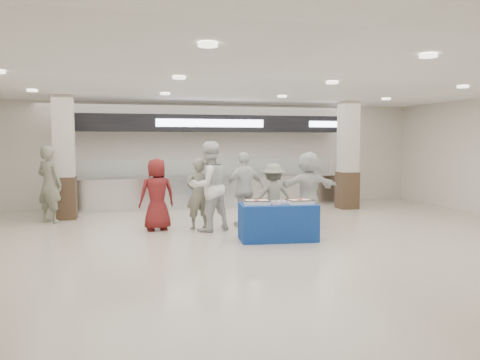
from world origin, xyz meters
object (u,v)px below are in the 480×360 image
object	(u,v)px
display_table	(278,222)
chef_short	(245,189)
sheet_cake_right	(300,201)
soldier_b	(273,196)
chef_tall	(209,186)
sheet_cake_left	(257,202)
cupcake_tray	(278,202)
soldier_bg	(49,184)
civilian_maroon	(157,194)
soldier_a	(198,194)
civilian_white	(308,188)

from	to	relation	value
display_table	chef_short	xyz separation A→B (m)	(-0.28, 1.67, 0.51)
display_table	sheet_cake_right	world-z (taller)	sheet_cake_right
sheet_cake_right	soldier_b	world-z (taller)	soldier_b
chef_short	chef_tall	bearing A→B (deg)	9.18
sheet_cake_left	cupcake_tray	world-z (taller)	sheet_cake_left
sheet_cake_left	sheet_cake_right	world-z (taller)	sheet_cake_left
sheet_cake_left	sheet_cake_right	xyz separation A→B (m)	(0.88, -0.13, -0.00)
soldier_b	soldier_bg	xyz separation A→B (m)	(-5.13, 2.10, 0.20)
civilian_maroon	soldier_bg	distance (m)	3.00
sheet_cake_right	chef_short	xyz separation A→B (m)	(-0.71, 1.76, 0.08)
cupcake_tray	sheet_cake_right	bearing A→B (deg)	-6.11
sheet_cake_right	soldier_bg	distance (m)	6.28
civilian_maroon	chef_short	bearing A→B (deg)	170.58
civilian_maroon	chef_tall	size ratio (longest dim) A/B	0.81
soldier_a	chef_tall	size ratio (longest dim) A/B	0.81
civilian_maroon	chef_short	distance (m)	2.05
chef_short	cupcake_tray	bearing A→B (deg)	87.10
cupcake_tray	chef_short	distance (m)	1.73
display_table	civilian_white	world-z (taller)	civilian_white
cupcake_tray	soldier_bg	distance (m)	5.88
soldier_b	civilian_maroon	bearing A→B (deg)	-9.14
sheet_cake_left	civilian_maroon	xyz separation A→B (m)	(-1.89, 1.62, 0.02)
display_table	chef_tall	distance (m)	1.89
civilian_maroon	chef_short	size ratio (longest dim) A/B	0.93
sheet_cake_left	civilian_maroon	size ratio (longest dim) A/B	0.35
chef_tall	soldier_b	world-z (taller)	chef_tall
civilian_maroon	sheet_cake_left	bearing A→B (deg)	129.75
chef_tall	chef_short	xyz separation A→B (m)	(0.93, 0.35, -0.12)
display_table	soldier_bg	size ratio (longest dim) A/B	0.81
chef_short	soldier_b	distance (m)	0.74
display_table	civilian_maroon	bearing A→B (deg)	150.38
soldier_a	chef_short	bearing A→B (deg)	173.17
soldier_a	soldier_b	size ratio (longest dim) A/B	1.08
display_table	civilian_maroon	distance (m)	2.89
soldier_b	chef_tall	bearing A→B (deg)	-3.59
cupcake_tray	chef_short	xyz separation A→B (m)	(-0.26, 1.71, 0.10)
civilian_maroon	soldier_b	distance (m)	2.66
display_table	cupcake_tray	size ratio (longest dim) A/B	3.45
cupcake_tray	civilian_maroon	xyz separation A→B (m)	(-2.32, 1.70, 0.04)
sheet_cake_right	chef_tall	world-z (taller)	chef_tall
display_table	soldier_a	distance (m)	2.17
display_table	chef_short	bearing A→B (deg)	105.28
cupcake_tray	civilian_maroon	bearing A→B (deg)	143.66
soldier_a	soldier_b	bearing A→B (deg)	156.34
civilian_white	soldier_bg	world-z (taller)	soldier_bg
sheet_cake_right	civilian_white	bearing A→B (deg)	62.35
soldier_a	chef_tall	world-z (taller)	chef_tall
sheet_cake_right	civilian_maroon	distance (m)	3.27
display_table	sheet_cake_left	world-z (taller)	sheet_cake_left
soldier_a	chef_tall	bearing A→B (deg)	113.82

